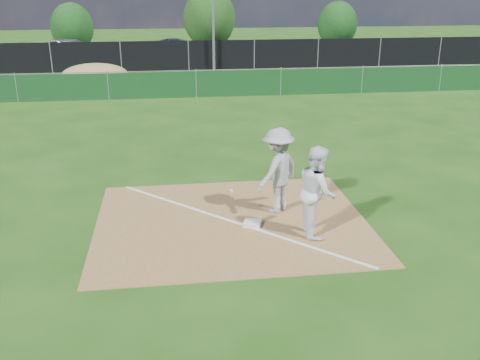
# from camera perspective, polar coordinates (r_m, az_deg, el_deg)

# --- Properties ---
(ground) EXTENTS (90.00, 90.00, 0.00)m
(ground) POSITION_cam_1_polar(r_m,az_deg,el_deg) (20.50, -3.87, 6.03)
(ground) COLOR #1D470F
(ground) RESTS_ON ground
(infield_dirt) EXTENTS (6.00, 5.00, 0.02)m
(infield_dirt) POSITION_cam_1_polar(r_m,az_deg,el_deg) (12.01, -0.90, -4.48)
(infield_dirt) COLOR olive
(infield_dirt) RESTS_ON ground
(foul_line) EXTENTS (5.01, 5.01, 0.01)m
(foul_line) POSITION_cam_1_polar(r_m,az_deg,el_deg) (12.00, -0.90, -4.41)
(foul_line) COLOR white
(foul_line) RESTS_ON infield_dirt
(green_fence) EXTENTS (44.00, 0.05, 1.20)m
(green_fence) POSITION_cam_1_polar(r_m,az_deg,el_deg) (25.26, -4.70, 10.12)
(green_fence) COLOR #0F3716
(green_fence) RESTS_ON ground
(dirt_mound) EXTENTS (3.38, 2.60, 1.17)m
(dirt_mound) POSITION_cam_1_polar(r_m,az_deg,el_deg) (28.92, -15.21, 10.76)
(dirt_mound) COLOR #987B49
(dirt_mound) RESTS_ON ground
(black_fence) EXTENTS (46.00, 0.04, 1.80)m
(black_fence) POSITION_cam_1_polar(r_m,az_deg,el_deg) (33.11, -5.50, 13.05)
(black_fence) COLOR black
(black_fence) RESTS_ON ground
(parking_lot) EXTENTS (46.00, 9.00, 0.01)m
(parking_lot) POSITION_cam_1_polar(r_m,az_deg,el_deg) (38.18, -5.78, 12.64)
(parking_lot) COLOR black
(parking_lot) RESTS_ON ground
(light_pole) EXTENTS (0.16, 0.16, 8.00)m
(light_pole) POSITION_cam_1_polar(r_m,az_deg,el_deg) (32.66, -2.90, 18.47)
(light_pole) COLOR slate
(light_pole) RESTS_ON ground
(first_base) EXTENTS (0.47, 0.47, 0.08)m
(first_base) POSITION_cam_1_polar(r_m,az_deg,el_deg) (11.82, 1.31, -4.63)
(first_base) COLOR white
(first_base) RESTS_ON infield_dirt
(play_at_first) EXTENTS (1.87, 1.40, 1.99)m
(play_at_first) POSITION_cam_1_polar(r_m,az_deg,el_deg) (12.24, 4.06, 1.03)
(play_at_first) COLOR #B1B1B4
(play_at_first) RESTS_ON infield_dirt
(runner) EXTENTS (0.79, 0.98, 1.94)m
(runner) POSITION_cam_1_polar(r_m,az_deg,el_deg) (11.24, 8.22, -1.16)
(runner) COLOR white
(runner) RESTS_ON ground
(car_left) EXTENTS (5.04, 3.17, 1.60)m
(car_left) POSITION_cam_1_polar(r_m,az_deg,el_deg) (38.70, -17.61, 13.13)
(car_left) COLOR #B3B5BB
(car_left) RESTS_ON parking_lot
(car_mid) EXTENTS (4.66, 1.90, 1.50)m
(car_mid) POSITION_cam_1_polar(r_m,az_deg,el_deg) (36.79, -6.50, 13.52)
(car_mid) COLOR black
(car_mid) RESTS_ON parking_lot
(car_right) EXTENTS (4.66, 2.84, 1.26)m
(car_right) POSITION_cam_1_polar(r_m,az_deg,el_deg) (38.39, 2.65, 13.72)
(car_right) COLOR black
(car_right) RESTS_ON parking_lot
(tree_left) EXTENTS (3.11, 3.11, 3.69)m
(tree_left) POSITION_cam_1_polar(r_m,az_deg,el_deg) (43.24, -17.47, 15.27)
(tree_left) COLOR #382316
(tree_left) RESTS_ON ground
(tree_mid) EXTENTS (4.02, 4.02, 4.77)m
(tree_mid) POSITION_cam_1_polar(r_m,az_deg,el_deg) (43.48, -3.29, 16.88)
(tree_mid) COLOR #382316
(tree_mid) RESTS_ON ground
(tree_right) EXTENTS (3.12, 3.12, 3.70)m
(tree_right) POSITION_cam_1_polar(r_m,az_deg,el_deg) (44.91, 10.35, 16.01)
(tree_right) COLOR #382316
(tree_right) RESTS_ON ground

